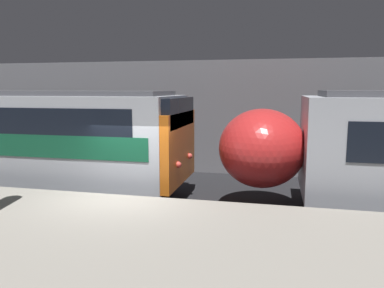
{
  "coord_description": "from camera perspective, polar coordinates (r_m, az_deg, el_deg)",
  "views": [
    {
      "loc": [
        3.58,
        -8.18,
        3.45
      ],
      "look_at": [
        1.5,
        0.96,
        2.06
      ],
      "focal_mm": 35.0,
      "sensor_mm": 36.0,
      "label": 1
    }
  ],
  "objects": [
    {
      "name": "ground_plane",
      "position": [
        9.57,
        -10.32,
        -12.84
      ],
      "size": [
        120.0,
        120.0,
        0.0
      ],
      "primitive_type": "plane",
      "color": "black"
    },
    {
      "name": "platform",
      "position": [
        7.48,
        -17.73,
        -15.61
      ],
      "size": [
        40.0,
        4.68,
        0.91
      ],
      "color": "gray",
      "rests_on": "ground"
    },
    {
      "name": "station_rear_barrier",
      "position": [
        15.49,
        -0.55,
        4.13
      ],
      "size": [
        50.0,
        0.15,
        4.59
      ],
      "color": "gray",
      "rests_on": "ground"
    }
  ]
}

